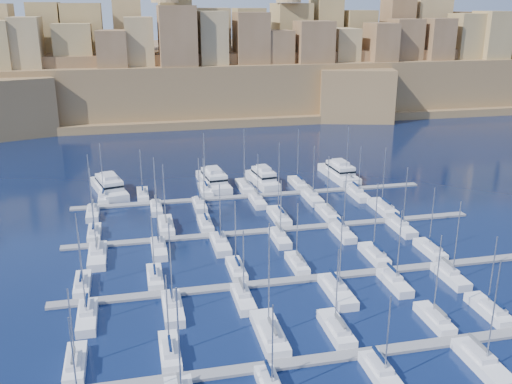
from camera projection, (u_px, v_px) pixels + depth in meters
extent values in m
plane|color=black|center=(291.00, 251.00, 106.10)|extent=(600.00, 600.00, 0.00)
cube|color=slate|center=(362.00, 354.00, 74.55)|extent=(84.00, 2.00, 0.40)
cube|color=slate|center=(311.00, 278.00, 94.93)|extent=(84.00, 2.00, 0.40)
cube|color=slate|center=(277.00, 230.00, 115.30)|extent=(84.00, 2.00, 0.40)
cube|color=slate|center=(254.00, 196.00, 135.67)|extent=(84.00, 2.00, 0.40)
cube|color=white|center=(76.00, 365.00, 71.70)|extent=(2.52, 8.41, 1.62)
cube|color=silver|center=(74.00, 361.00, 70.56)|extent=(1.77, 3.78, 0.70)
cylinder|color=#9EA0A8|center=(71.00, 324.00, 70.32)|extent=(0.18, 0.18, 9.67)
cube|color=#595B60|center=(73.00, 356.00, 69.84)|extent=(0.35, 3.36, 0.35)
cube|color=white|center=(170.00, 353.00, 74.21)|extent=(2.56, 8.52, 1.63)
cube|color=silver|center=(170.00, 349.00, 73.05)|extent=(1.79, 3.83, 0.70)
cylinder|color=#9EA0A8|center=(167.00, 311.00, 72.74)|extent=(0.18, 0.18, 10.18)
cube|color=#091639|center=(170.00, 343.00, 72.33)|extent=(0.35, 3.41, 0.35)
cube|color=white|center=(269.00, 334.00, 78.17)|extent=(3.29, 10.97, 1.75)
cube|color=silver|center=(271.00, 331.00, 76.77)|extent=(2.30, 4.94, 0.70)
cylinder|color=#9EA0A8|center=(269.00, 277.00, 75.99)|extent=(0.18, 0.18, 15.31)
cube|color=#595B60|center=(273.00, 326.00, 75.93)|extent=(0.35, 4.39, 0.35)
cube|color=white|center=(336.00, 330.00, 79.32)|extent=(2.77, 9.22, 1.66)
cube|color=silver|center=(339.00, 326.00, 78.09)|extent=(1.94, 4.15, 0.70)
cylinder|color=#9EA0A8|center=(337.00, 287.00, 77.71)|extent=(0.18, 0.18, 11.24)
cube|color=#595B60|center=(340.00, 321.00, 77.33)|extent=(0.35, 3.69, 0.35)
cube|color=white|center=(434.00, 320.00, 81.94)|extent=(2.47, 8.25, 1.61)
cube|color=silver|center=(438.00, 316.00, 80.81)|extent=(1.73, 3.71, 0.70)
cylinder|color=#9EA0A8|center=(437.00, 275.00, 80.15)|extent=(0.18, 0.18, 12.17)
cube|color=#595B60|center=(440.00, 310.00, 80.10)|extent=(0.35, 3.30, 0.35)
cube|color=white|center=(489.00, 311.00, 84.23)|extent=(2.73, 9.10, 1.66)
cube|color=silver|center=(494.00, 307.00, 83.01)|extent=(1.91, 4.10, 0.70)
cylinder|color=#9EA0A8|center=(493.00, 271.00, 82.68)|extent=(0.18, 0.18, 10.86)
cube|color=#091639|center=(496.00, 302.00, 82.26)|extent=(0.35, 3.64, 0.35)
cylinder|color=#9EA0A8|center=(74.00, 368.00, 59.79)|extent=(0.18, 0.18, 12.12)
cylinder|color=#9EA0A8|center=(179.00, 350.00, 60.31)|extent=(0.18, 0.18, 14.80)
cube|color=silver|center=(270.00, 378.00, 67.36)|extent=(1.69, 3.63, 0.70)
cylinder|color=#9EA0A8|center=(272.00, 347.00, 64.65)|extent=(0.18, 0.18, 10.76)
cube|color=#091639|center=(269.00, 368.00, 67.40)|extent=(0.35, 3.23, 0.35)
cube|color=white|center=(383.00, 377.00, 69.40)|extent=(2.71, 9.05, 1.65)
cube|color=silver|center=(380.00, 364.00, 69.87)|extent=(1.90, 4.07, 0.70)
cylinder|color=#9EA0A8|center=(388.00, 336.00, 67.08)|extent=(0.18, 0.18, 10.44)
cube|color=#091639|center=(379.00, 355.00, 69.95)|extent=(0.35, 3.62, 0.35)
cube|color=white|center=(483.00, 365.00, 71.67)|extent=(3.04, 10.12, 1.71)
cube|color=silver|center=(479.00, 352.00, 72.23)|extent=(2.13, 4.55, 0.70)
cylinder|color=#9EA0A8|center=(493.00, 313.00, 68.79)|extent=(0.18, 0.18, 13.60)
cube|color=#595B60|center=(478.00, 343.00, 72.36)|extent=(0.35, 4.05, 0.35)
cube|color=white|center=(83.00, 285.00, 91.92)|extent=(2.48, 8.28, 1.61)
cube|color=silver|center=(82.00, 281.00, 90.79)|extent=(1.74, 3.73, 0.70)
cylinder|color=#9EA0A8|center=(79.00, 247.00, 90.25)|extent=(0.18, 0.18, 11.45)
cube|color=#091639|center=(81.00, 276.00, 90.08)|extent=(0.35, 3.31, 0.35)
cube|color=white|center=(155.00, 278.00, 94.34)|extent=(2.50, 8.33, 1.62)
cube|color=silver|center=(155.00, 274.00, 93.20)|extent=(1.75, 3.75, 0.70)
cylinder|color=#9EA0A8|center=(153.00, 245.00, 92.90)|extent=(0.18, 0.18, 10.00)
cube|color=#091639|center=(155.00, 269.00, 92.49)|extent=(0.35, 3.33, 0.35)
cube|color=white|center=(236.00, 270.00, 97.18)|extent=(2.49, 8.31, 1.62)
cube|color=silver|center=(237.00, 266.00, 96.05)|extent=(1.74, 3.74, 0.70)
cylinder|color=#9EA0A8|center=(235.00, 234.00, 95.51)|extent=(0.18, 0.18, 11.49)
cube|color=#091639|center=(238.00, 261.00, 95.34)|extent=(0.35, 3.32, 0.35)
cube|color=white|center=(297.00, 264.00, 99.31)|extent=(2.42, 8.06, 1.60)
cube|color=silver|center=(299.00, 260.00, 98.20)|extent=(1.69, 3.63, 0.70)
cylinder|color=#9EA0A8|center=(297.00, 232.00, 97.80)|extent=(0.18, 0.18, 10.34)
cube|color=#595B60|center=(299.00, 256.00, 97.50)|extent=(0.35, 3.22, 0.35)
cube|color=white|center=(374.00, 256.00, 102.75)|extent=(2.68, 8.94, 1.65)
cube|color=silver|center=(377.00, 252.00, 101.55)|extent=(1.88, 4.02, 0.70)
cylinder|color=#9EA0A8|center=(376.00, 218.00, 100.91)|extent=(0.18, 0.18, 12.64)
cube|color=#091639|center=(378.00, 247.00, 100.81)|extent=(0.35, 3.58, 0.35)
cube|color=white|center=(430.00, 250.00, 104.88)|extent=(2.59, 8.63, 1.63)
cube|color=silver|center=(433.00, 246.00, 103.72)|extent=(1.81, 3.88, 0.70)
cylinder|color=#9EA0A8|center=(432.00, 217.00, 103.26)|extent=(0.18, 0.18, 11.25)
cube|color=#091639|center=(435.00, 242.00, 102.99)|extent=(0.35, 3.45, 0.35)
cube|color=white|center=(87.00, 318.00, 82.26)|extent=(2.75, 9.16, 1.66)
cube|color=silver|center=(87.00, 308.00, 82.73)|extent=(1.92, 4.12, 0.70)
cylinder|color=#9EA0A8|center=(82.00, 275.00, 79.56)|extent=(0.18, 0.18, 12.77)
cube|color=#091639|center=(86.00, 300.00, 82.83)|extent=(0.35, 3.66, 0.35)
cube|color=white|center=(173.00, 309.00, 84.61)|extent=(2.87, 9.58, 1.68)
cube|color=silver|center=(172.00, 299.00, 85.12)|extent=(2.01, 4.31, 0.70)
cylinder|color=#9EA0A8|center=(171.00, 265.00, 81.82)|extent=(0.18, 0.18, 13.23)
cube|color=#091639|center=(171.00, 291.00, 85.23)|extent=(0.35, 3.83, 0.35)
cube|color=white|center=(243.00, 300.00, 87.33)|extent=(2.57, 8.57, 1.63)
cube|color=silver|center=(242.00, 291.00, 87.76)|extent=(1.80, 3.85, 0.70)
cylinder|color=#9EA0A8|center=(244.00, 264.00, 84.97)|extent=(0.18, 0.18, 10.85)
cube|color=#595B60|center=(241.00, 283.00, 87.82)|extent=(0.35, 3.43, 0.35)
cube|color=white|center=(337.00, 292.00, 89.55)|extent=(3.13, 10.44, 1.72)
cube|color=silver|center=(335.00, 283.00, 90.14)|extent=(2.19, 4.70, 0.70)
cylinder|color=#9EA0A8|center=(341.00, 254.00, 86.89)|extent=(0.18, 0.18, 12.12)
cube|color=#091639|center=(335.00, 275.00, 90.29)|extent=(0.35, 4.18, 0.35)
cube|color=white|center=(395.00, 284.00, 92.48)|extent=(2.61, 8.71, 1.64)
cube|color=silver|center=(393.00, 275.00, 92.92)|extent=(1.83, 3.92, 0.70)
cylinder|color=#9EA0A8|center=(399.00, 246.00, 89.92)|extent=(0.18, 0.18, 12.04)
cube|color=#091639|center=(392.00, 268.00, 92.99)|extent=(0.35, 3.48, 0.35)
cube|color=white|center=(451.00, 277.00, 94.55)|extent=(2.62, 8.74, 1.64)
cube|color=silver|center=(449.00, 269.00, 95.00)|extent=(1.84, 3.93, 0.70)
cylinder|color=#9EA0A8|center=(457.00, 239.00, 91.90)|extent=(0.18, 0.18, 12.66)
cube|color=#595B60|center=(448.00, 262.00, 95.07)|extent=(0.35, 3.50, 0.35)
cube|color=white|center=(94.00, 234.00, 112.47)|extent=(2.47, 8.24, 1.61)
cube|color=silver|center=(94.00, 230.00, 111.34)|extent=(1.73, 3.71, 0.70)
cylinder|color=#9EA0A8|center=(91.00, 199.00, 110.62)|extent=(0.18, 0.18, 12.55)
cube|color=#091639|center=(93.00, 226.00, 110.63)|extent=(0.35, 3.30, 0.35)
cube|color=white|center=(166.00, 226.00, 116.09)|extent=(2.93, 9.77, 1.69)
cube|color=silver|center=(166.00, 223.00, 114.81)|extent=(2.05, 4.40, 0.70)
cylinder|color=#9EA0A8|center=(164.00, 193.00, 114.35)|extent=(0.18, 0.18, 12.21)
cube|color=#595B60|center=(166.00, 219.00, 114.02)|extent=(0.35, 3.91, 0.35)
cube|color=white|center=(205.00, 225.00, 117.18)|extent=(2.56, 8.54, 1.63)
cube|color=silver|center=(206.00, 221.00, 116.03)|extent=(1.79, 3.84, 0.70)
cylinder|color=#9EA0A8|center=(204.00, 190.00, 115.25)|extent=(0.18, 0.18, 13.16)
cube|color=#091639|center=(206.00, 217.00, 115.30)|extent=(0.35, 3.42, 0.35)
cube|color=white|center=(279.00, 217.00, 121.25)|extent=(3.06, 10.20, 1.71)
cube|color=silver|center=(280.00, 213.00, 119.93)|extent=(2.14, 4.59, 0.70)
cylinder|color=#9EA0A8|center=(279.00, 178.00, 119.06)|extent=(0.18, 0.18, 15.21)
cube|color=#091639|center=(281.00, 209.00, 119.12)|extent=(0.35, 4.08, 0.35)
cube|color=white|center=(327.00, 214.00, 122.99)|extent=(2.74, 9.14, 1.66)
cube|color=silver|center=(329.00, 210.00, 121.77)|extent=(1.92, 4.11, 0.70)
cylinder|color=#9EA0A8|center=(328.00, 183.00, 121.27)|extent=(0.18, 0.18, 11.92)
cube|color=#595B60|center=(330.00, 206.00, 121.02)|extent=(0.35, 3.66, 0.35)
cube|color=white|center=(383.00, 208.00, 126.28)|extent=(3.11, 10.37, 1.72)
cube|color=silver|center=(385.00, 205.00, 124.94)|extent=(2.18, 4.67, 0.70)
cylinder|color=#9EA0A8|center=(384.00, 176.00, 124.46)|extent=(0.18, 0.18, 12.88)
cube|color=#091639|center=(386.00, 201.00, 124.12)|extent=(0.35, 4.15, 0.35)
cube|color=white|center=(98.00, 257.00, 102.13)|extent=(3.15, 10.49, 1.72)
cube|color=silver|center=(97.00, 248.00, 102.72)|extent=(2.20, 4.72, 0.70)
cylinder|color=#9EA0A8|center=(93.00, 212.00, 98.88)|extent=(0.18, 0.18, 15.86)
cube|color=#595B60|center=(97.00, 242.00, 102.88)|extent=(0.35, 4.20, 0.35)
cube|color=white|center=(159.00, 250.00, 105.15)|extent=(2.68, 8.93, 1.65)
cube|color=silver|center=(158.00, 242.00, 105.61)|extent=(1.87, 4.02, 0.70)
cylinder|color=#9EA0A8|center=(157.00, 216.00, 102.57)|extent=(0.18, 0.18, 12.10)
cube|color=#091639|center=(158.00, 236.00, 105.69)|extent=(0.35, 3.57, 0.35)
cube|color=white|center=(220.00, 245.00, 107.26)|extent=(2.85, 9.50, 1.67)
cube|color=silver|center=(219.00, 237.00, 107.76)|extent=(1.99, 4.27, 0.70)
cylinder|color=#9EA0A8|center=(220.00, 213.00, 104.76)|extent=(0.18, 0.18, 11.41)
cube|color=#091639|center=(219.00, 231.00, 107.87)|extent=(0.35, 3.80, 0.35)
cube|color=white|center=(280.00, 239.00, 110.07)|extent=(2.60, 8.68, 1.63)
cube|color=silver|center=(279.00, 232.00, 110.51)|extent=(1.82, 3.90, 0.70)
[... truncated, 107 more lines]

